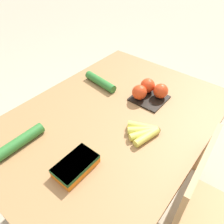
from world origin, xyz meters
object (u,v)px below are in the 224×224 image
at_px(tomato_pack, 149,91).
at_px(cucumber_near, 20,141).
at_px(banana_bunch, 144,132).
at_px(cucumber_far, 100,82).
at_px(carrot_bag, 76,165).

relative_size(tomato_pack, cucumber_near, 0.77).
xyz_separation_m(banana_bunch, tomato_pack, (-0.27, -0.14, 0.03)).
xyz_separation_m(banana_bunch, cucumber_near, (0.41, -0.40, 0.01)).
height_order(cucumber_near, cucumber_far, same).
relative_size(tomato_pack, cucumber_far, 0.76).
distance_m(banana_bunch, tomato_pack, 0.30).
bearing_deg(carrot_bag, cucumber_near, -76.47).
bearing_deg(banana_bunch, cucumber_far, -112.64).
distance_m(carrot_bag, cucumber_near, 0.29).
bearing_deg(banana_bunch, carrot_bag, -18.04).
bearing_deg(cucumber_far, cucumber_near, 4.20).
relative_size(banana_bunch, cucumber_far, 0.67).
bearing_deg(carrot_bag, tomato_pack, -177.12).
distance_m(banana_bunch, cucumber_near, 0.57).
bearing_deg(cucumber_near, banana_bunch, 135.82).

